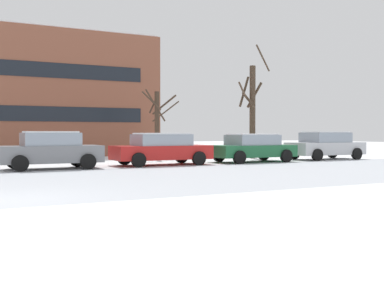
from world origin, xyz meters
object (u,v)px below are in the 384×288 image
(parked_car_red, at_px, (161,149))
(parked_car_silver, at_px, (325,145))
(parked_car_green, at_px, (252,148))
(parked_car_gray, at_px, (51,150))

(parked_car_red, bearing_deg, parked_car_silver, 0.58)
(parked_car_red, bearing_deg, parked_car_green, -0.55)
(parked_car_green, bearing_deg, parked_car_red, 179.45)
(parked_car_red, relative_size, parked_car_green, 1.05)
(parked_car_red, xyz_separation_m, parked_car_green, (5.01, -0.05, -0.02))
(parked_car_red, distance_m, parked_car_green, 5.01)
(parked_car_green, bearing_deg, parked_car_gray, -179.59)
(parked_car_gray, xyz_separation_m, parked_car_red, (5.01, 0.12, -0.03))
(parked_car_green, distance_m, parked_car_silver, 5.01)
(parked_car_red, bearing_deg, parked_car_gray, -178.63)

